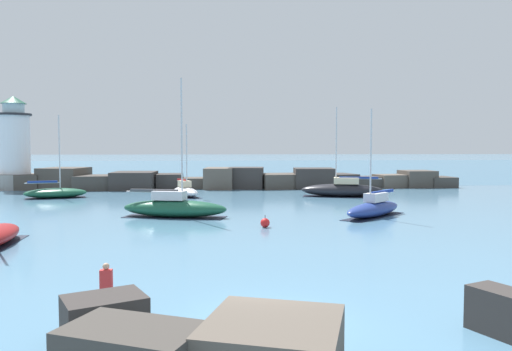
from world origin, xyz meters
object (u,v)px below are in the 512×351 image
at_px(mooring_buoy_orange_near, 265,223).
at_px(person_on_rocks, 106,286).
at_px(lighthouse, 15,150).
at_px(sailboat_moored_2, 342,189).
at_px(sailboat_moored_0, 174,207).
at_px(sailboat_moored_5, 55,193).
at_px(sailboat_moored_4, 374,208).
at_px(sailboat_moored_7, 185,191).

bearing_deg(mooring_buoy_orange_near, person_on_rocks, -112.01).
relative_size(lighthouse, sailboat_moored_2, 1.22).
relative_size(sailboat_moored_0, mooring_buoy_orange_near, 12.61).
xyz_separation_m(sailboat_moored_0, person_on_rocks, (-0.25, -20.80, 0.15)).
distance_m(sailboat_moored_5, mooring_buoy_orange_near, 27.09).
bearing_deg(sailboat_moored_0, sailboat_moored_5, 131.89).
bearing_deg(sailboat_moored_5, person_on_rocks, -70.30).
bearing_deg(sailboat_moored_2, sailboat_moored_0, -139.45).
distance_m(sailboat_moored_0, sailboat_moored_4, 14.47).
bearing_deg(lighthouse, sailboat_moored_4, -36.38).
bearing_deg(sailboat_moored_7, person_on_rocks, -90.19).
height_order(sailboat_moored_2, mooring_buoy_orange_near, sailboat_moored_2).
bearing_deg(sailboat_moored_0, sailboat_moored_7, 90.53).
bearing_deg(mooring_buoy_orange_near, sailboat_moored_2, 62.52).
height_order(sailboat_moored_7, mooring_buoy_orange_near, sailboat_moored_7).
height_order(sailboat_moored_2, sailboat_moored_4, sailboat_moored_2).
xyz_separation_m(lighthouse, person_on_rocks, (20.62, -45.99, -3.78)).
bearing_deg(sailboat_moored_5, lighthouse, 126.46).
xyz_separation_m(sailboat_moored_2, sailboat_moored_4, (-1.31, -14.31, -0.10)).
bearing_deg(sailboat_moored_4, lighthouse, 143.62).
bearing_deg(person_on_rocks, sailboat_moored_4, 53.65).
relative_size(sailboat_moored_5, mooring_buoy_orange_near, 10.36).
relative_size(sailboat_moored_4, sailboat_moored_7, 1.06).
height_order(lighthouse, sailboat_moored_0, lighthouse).
bearing_deg(sailboat_moored_0, lighthouse, 129.64).
distance_m(sailboat_moored_7, mooring_buoy_orange_near, 20.93).
bearing_deg(sailboat_moored_2, sailboat_moored_7, 174.90).
bearing_deg(lighthouse, person_on_rocks, -65.85).
relative_size(mooring_buoy_orange_near, person_on_rocks, 0.50).
height_order(sailboat_moored_0, mooring_buoy_orange_near, sailboat_moored_0).
distance_m(lighthouse, sailboat_moored_5, 14.16).
bearing_deg(lighthouse, mooring_buoy_orange_near, -48.30).
relative_size(sailboat_moored_0, person_on_rocks, 6.34).
distance_m(sailboat_moored_2, sailboat_moored_4, 14.37).
height_order(sailboat_moored_0, person_on_rocks, sailboat_moored_0).
bearing_deg(person_on_rocks, sailboat_moored_0, 89.30).
xyz_separation_m(sailboat_moored_0, sailboat_moored_4, (14.44, -0.83, -0.09)).
xyz_separation_m(lighthouse, sailboat_moored_0, (20.87, -25.19, -3.93)).
distance_m(sailboat_moored_0, sailboat_moored_2, 20.73).
bearing_deg(sailboat_moored_4, sailboat_moored_7, 132.84).
relative_size(sailboat_moored_4, sailboat_moored_5, 0.95).
bearing_deg(sailboat_moored_5, sailboat_moored_4, -29.01).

